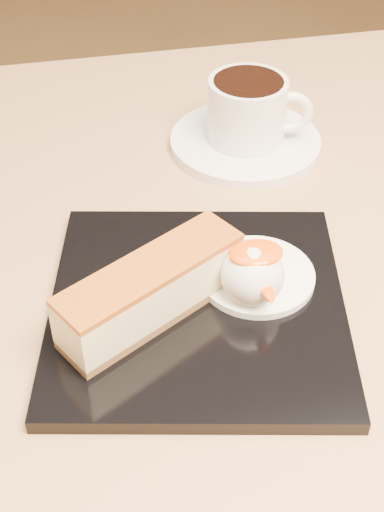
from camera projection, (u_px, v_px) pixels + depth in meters
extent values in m
cylinder|color=black|center=(188.00, 507.00, 0.82)|extent=(0.08, 0.08, 0.66)
cube|color=#906034|center=(186.00, 289.00, 0.59)|extent=(0.80, 0.80, 0.04)
cube|color=black|center=(197.00, 307.00, 0.54)|extent=(0.26, 0.26, 0.01)
cube|color=brown|center=(152.00, 310.00, 0.52)|extent=(0.15, 0.11, 0.01)
cube|color=#FAECA3|center=(151.00, 289.00, 0.51)|extent=(0.15, 0.11, 0.04)
cube|color=#8D450F|center=(150.00, 268.00, 0.50)|extent=(0.15, 0.11, 0.00)
cylinder|color=white|center=(257.00, 276.00, 0.55)|extent=(0.09, 0.09, 0.01)
sphere|color=white|center=(253.00, 275.00, 0.52)|extent=(0.05, 0.05, 0.05)
ellipsoid|color=#F44E07|center=(256.00, 253.00, 0.51)|extent=(0.04, 0.03, 0.01)
ellipsoid|color=green|center=(213.00, 260.00, 0.56)|extent=(0.02, 0.01, 0.00)
ellipsoid|color=green|center=(223.00, 254.00, 0.56)|extent=(0.02, 0.02, 0.00)
ellipsoid|color=green|center=(201.00, 255.00, 0.56)|extent=(0.01, 0.02, 0.00)
cylinder|color=white|center=(245.00, 142.00, 0.71)|extent=(0.15, 0.15, 0.01)
cylinder|color=white|center=(247.00, 110.00, 0.69)|extent=(0.08, 0.08, 0.06)
cylinder|color=black|center=(249.00, 83.00, 0.67)|extent=(0.07, 0.07, 0.00)
torus|color=white|center=(291.00, 112.00, 0.69)|extent=(0.04, 0.02, 0.04)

